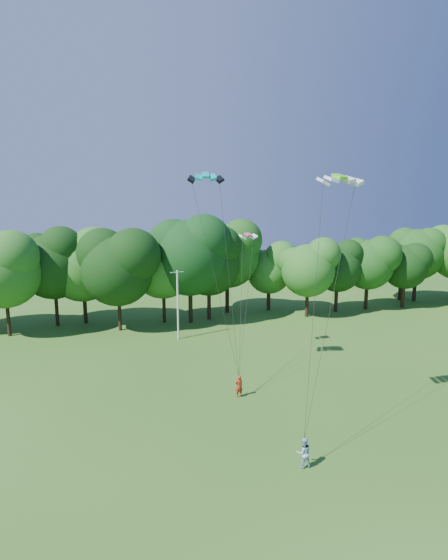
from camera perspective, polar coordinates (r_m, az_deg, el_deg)
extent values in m
plane|color=#2A5717|center=(26.04, 12.22, -25.97)|extent=(160.00, 160.00, 0.00)
cylinder|color=silver|center=(48.63, -6.06, -3.28)|extent=(0.20, 0.20, 7.80)
cube|color=silver|center=(47.89, -6.15, 1.04)|extent=(1.53, 0.48, 0.08)
imported|color=#B12D16|center=(35.43, 1.97, -13.68)|extent=(0.70, 0.51, 1.79)
imported|color=#9DC0DA|center=(27.62, 10.37, -21.27)|extent=(0.94, 0.76, 1.84)
cube|color=#05A49D|center=(35.36, -2.43, 13.54)|extent=(2.93, 1.71, 0.58)
cube|color=#50D820|center=(28.62, 14.86, 12.93)|extent=(2.77, 1.38, 0.44)
cube|color=#F34375|center=(41.79, 3.18, 5.95)|extent=(1.80, 1.02, 0.31)
cylinder|color=#311C13|center=(55.30, -4.40, -2.95)|extent=(0.48, 0.48, 5.22)
ellipsoid|color=#0E3411|center=(54.13, -4.50, 4.15)|extent=(10.43, 10.43, 11.38)
cylinder|color=#331D14|center=(73.07, 21.99, -0.97)|extent=(0.46, 0.46, 3.82)
ellipsoid|color=#255C1C|center=(72.31, 22.26, 2.95)|extent=(7.64, 7.64, 8.34)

